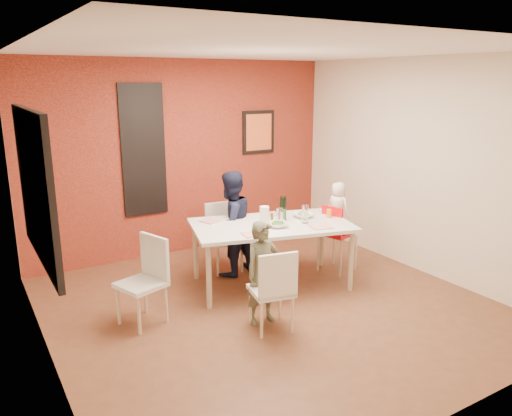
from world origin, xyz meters
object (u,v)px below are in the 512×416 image
chair_far (223,233)px  toddler (338,208)px  child_far (231,224)px  high_chair (336,232)px  wine_bottle (283,209)px  child_near (263,273)px  dining_table (271,229)px  chair_left (147,275)px  paper_towel_roll (264,217)px  chair_near (274,287)px

chair_far → toddler: size_ratio=1.33×
chair_far → child_far: (-0.01, -0.24, 0.18)m
high_chair → child_far: (-1.19, 0.62, 0.13)m
wine_bottle → toddler: bearing=-7.0°
child_near → child_far: child_far is taller
toddler → dining_table: bearing=73.0°
chair_left → paper_towel_roll: (1.44, 0.06, 0.39)m
child_near → toddler: toddler is taller
chair_left → chair_far: bearing=105.6°
high_chair → wine_bottle: wine_bottle is taller
dining_table → child_far: size_ratio=1.54×
toddler → paper_towel_roll: (-1.11, -0.01, 0.04)m
high_chair → paper_towel_roll: paper_towel_roll is taller
dining_table → chair_far: size_ratio=2.35×
wine_bottle → paper_towel_roll: bearing=-162.2°
high_chair → child_far: bearing=47.3°
chair_left → toddler: 2.57m
high_chair → child_far: child_far is taller
high_chair → toddler: 0.32m
chair_near → chair_far: bearing=-90.2°
chair_left → child_near: bearing=38.6°
paper_towel_roll → wine_bottle: bearing=17.8°
chair_near → paper_towel_roll: bearing=-105.3°
chair_far → high_chair: bearing=-29.4°
chair_near → chair_left: bearing=-30.1°
dining_table → wine_bottle: (0.19, 0.03, 0.22)m
chair_far → child_far: child_far is taller
wine_bottle → chair_left: bearing=-174.7°
chair_near → child_near: 0.24m
high_chair → paper_towel_roll: (-1.09, -0.00, 0.36)m
dining_table → high_chair: high_chair is taller
dining_table → chair_far: bearing=107.1°
dining_table → high_chair: bearing=-4.4°
child_near → child_far: (0.35, 1.31, 0.13)m
child_near → paper_towel_roll: bearing=54.3°
child_near → dining_table: bearing=49.5°
dining_table → high_chair: (0.94, -0.07, -0.17)m
toddler → chair_far: bearing=41.5°
chair_far → chair_near: bearing=-95.1°
dining_table → paper_towel_roll: bearing=-152.7°
child_near → chair_left: bearing=144.9°
chair_near → high_chair: 1.81m
high_chair → paper_towel_roll: size_ratio=3.65×
dining_table → chair_far: chair_far is taller
child_near → paper_towel_roll: 0.90m
dining_table → wine_bottle: bearing=9.8°
chair_left → wine_bottle: size_ratio=3.02×
child_far → paper_towel_roll: 0.67m
paper_towel_roll → high_chair: bearing=0.1°
dining_table → child_near: (-0.60, -0.76, -0.17)m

